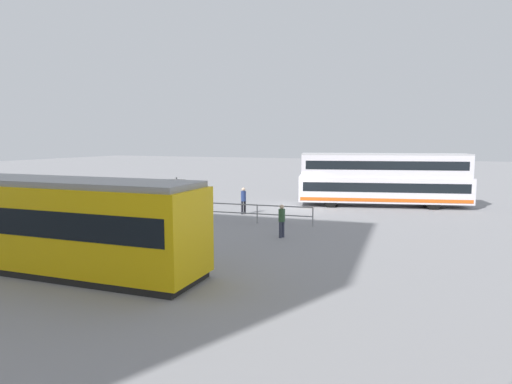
# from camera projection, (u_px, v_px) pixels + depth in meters

# --- Properties ---
(ground_plane) EXTENTS (160.00, 160.00, 0.00)m
(ground_plane) POSITION_uv_depth(u_px,v_px,m) (299.00, 208.00, 31.24)
(ground_plane) COLOR gray
(double_decker_bus) EXTENTS (12.03, 5.18, 3.76)m
(double_decker_bus) POSITION_uv_depth(u_px,v_px,m) (383.00, 179.00, 32.02)
(double_decker_bus) COLOR silver
(double_decker_bus) RESTS_ON ground
(tram_yellow) EXTENTS (14.76, 3.05, 3.36)m
(tram_yellow) POSITION_uv_depth(u_px,v_px,m) (20.00, 220.00, 16.86)
(tram_yellow) COLOR #E5B70C
(tram_yellow) RESTS_ON ground
(pedestrian_near_railing) EXTENTS (0.43, 0.43, 1.70)m
(pedestrian_near_railing) POSITION_uv_depth(u_px,v_px,m) (243.00, 199.00, 28.80)
(pedestrian_near_railing) COLOR black
(pedestrian_near_railing) RESTS_ON ground
(pedestrian_crossing) EXTENTS (0.40, 0.40, 1.62)m
(pedestrian_crossing) POSITION_uv_depth(u_px,v_px,m) (282.00, 219.00, 21.87)
(pedestrian_crossing) COLOR #33384C
(pedestrian_crossing) RESTS_ON ground
(pedestrian_railing) EXTENTS (6.43, 0.55, 1.08)m
(pedestrian_railing) POSITION_uv_depth(u_px,v_px,m) (257.00, 211.00, 25.60)
(pedestrian_railing) COLOR gray
(pedestrian_railing) RESTS_ON ground
(info_sign) EXTENTS (1.13, 0.36, 2.54)m
(info_sign) POSITION_uv_depth(u_px,v_px,m) (177.00, 191.00, 26.53)
(info_sign) COLOR slate
(info_sign) RESTS_ON ground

